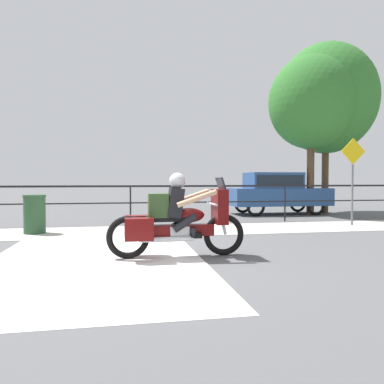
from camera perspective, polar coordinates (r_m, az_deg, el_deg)
The scene contains 10 objects.
ground_plane at distance 6.88m, azimuth -8.44°, elevation -9.69°, with size 120.00×120.00×0.00m, color #565659.
sidewalk_band at distance 10.23m, azimuth -9.16°, elevation -5.88°, with size 44.00×2.40×0.01m, color #B7B2A8.
crosswalk_band at distance 6.69m, azimuth -14.39°, elevation -10.02°, with size 3.60×6.00×0.01m, color silver.
fence_railing at distance 11.70m, azimuth -9.37°, elevation -0.25°, with size 36.00×0.05×1.22m.
motorcycle at distance 6.67m, azimuth -2.52°, elevation -4.16°, with size 2.47×0.76×1.50m.
parked_car at distance 15.45m, azimuth 12.71°, elevation 0.22°, with size 3.98×1.67×1.68m.
trash_bin at distance 10.39m, azimuth -22.87°, elevation -3.13°, with size 0.56×0.56×1.00m.
street_sign at distance 12.31m, azimuth 23.29°, elevation 3.12°, with size 0.79×0.06×2.63m.
tree_behind_sign at distance 15.78m, azimuth 17.71°, elevation 12.84°, with size 3.32×3.32×6.26m.
tree_behind_car at distance 17.07m, azimuth 19.74°, elevation 13.21°, with size 4.15×4.15×7.07m.
Camera 1 is at (-0.25, -6.74, 1.37)m, focal length 35.00 mm.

